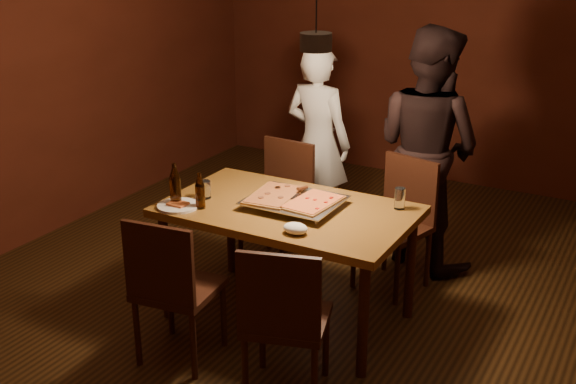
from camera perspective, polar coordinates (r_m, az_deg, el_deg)
The scene contains 19 objects.
room_shell at distance 4.13m, azimuth 2.15°, elevation 6.97°, with size 6.00×6.00×6.00m.
dining_table at distance 4.39m, azimuth -0.00°, elevation -2.12°, with size 1.50×0.90×0.75m.
chair_far_left at distance 5.24m, azimuth -0.54°, elevation 0.08°, with size 0.45×0.45×0.49m.
chair_far_right at distance 4.94m, azimuth 8.88°, elevation -1.50°, with size 0.51×0.51×0.49m.
chair_near_left at distance 4.04m, azimuth -9.28°, elevation -6.75°, with size 0.47×0.47×0.49m.
chair_near_right at distance 3.68m, azimuth -0.38°, elevation -9.31°, with size 0.52×0.52×0.49m.
pizza_tray at distance 4.37m, azimuth 0.51°, elevation -0.88°, with size 0.55×0.45×0.05m, color silver.
pizza_meat at distance 4.41m, azimuth -1.09°, elevation -0.22°, with size 0.26×0.41×0.02m, color maroon.
pizza_cheese at distance 4.29m, azimuth 1.98°, elevation -0.80°, with size 0.24×0.38×0.02m, color gold.
spatula at distance 4.37m, azimuth 0.39°, elevation -0.34°, with size 0.09×0.24×0.04m, color silver, non-canonical shape.
beer_bottle_a at distance 4.42m, azimuth -8.92°, elevation 0.62°, with size 0.07×0.07×0.26m.
beer_bottle_b at distance 4.35m, azimuth -6.97°, elevation 0.10°, with size 0.06×0.06×0.22m.
water_glass_left at distance 4.53m, azimuth -6.57°, elevation 0.20°, with size 0.07×0.07×0.11m, color silver.
water_glass_right at distance 4.38m, azimuth 8.82°, elevation -0.51°, with size 0.06×0.06×0.13m, color silver.
plate_slice at distance 4.42m, azimuth -8.68°, elevation -1.07°, with size 0.25×0.25×0.03m.
napkin at distance 4.00m, azimuth 0.59°, elevation -2.89°, with size 0.14×0.11×0.06m, color white.
diner_white at distance 5.63m, azimuth 2.38°, elevation 3.92°, with size 0.55×0.36×1.52m, color white.
diner_dark at distance 5.23m, azimuth 10.96°, elevation 3.44°, with size 0.84×0.66×1.73m, color black.
pendant_lamp at distance 4.06m, azimuth 2.22°, elevation 11.91°, with size 0.18×0.18×1.10m.
Camera 1 is at (1.81, -3.59, 2.37)m, focal length 45.00 mm.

